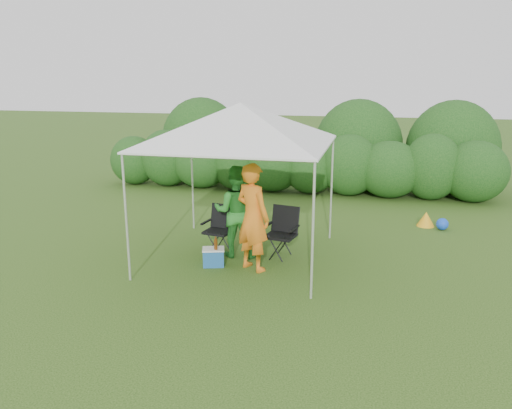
% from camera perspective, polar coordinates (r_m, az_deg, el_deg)
% --- Properties ---
extents(ground, '(70.00, 70.00, 0.00)m').
position_cam_1_polar(ground, '(8.93, -2.52, -7.05)').
color(ground, '#3C5F1E').
extents(hedge, '(11.46, 1.53, 1.80)m').
position_cam_1_polar(hedge, '(14.36, 4.60, 4.60)').
color(hedge, '#23521A').
rests_on(hedge, ground).
extents(canopy, '(3.10, 3.10, 2.83)m').
position_cam_1_polar(canopy, '(8.83, -1.79, 9.19)').
color(canopy, silver).
rests_on(canopy, ground).
extents(chair_right, '(0.66, 0.62, 0.94)m').
position_cam_1_polar(chair_right, '(9.27, 3.05, -2.77)').
color(chair_right, black).
rests_on(chair_right, ground).
extents(chair_left, '(0.61, 0.57, 0.88)m').
position_cam_1_polar(chair_left, '(9.61, -4.13, -2.35)').
color(chair_left, black).
rests_on(chair_left, ground).
extents(man, '(0.82, 0.73, 1.88)m').
position_cam_1_polar(man, '(8.51, -0.37, -1.46)').
color(man, orange).
rests_on(man, ground).
extents(woman, '(0.90, 0.74, 1.71)m').
position_cam_1_polar(woman, '(9.19, -2.28, -0.79)').
color(woman, '#2C862C').
rests_on(woman, ground).
extents(cooler, '(0.45, 0.38, 0.32)m').
position_cam_1_polar(cooler, '(8.92, -4.88, -5.99)').
color(cooler, '#225C9F').
rests_on(cooler, ground).
extents(bottle, '(0.06, 0.06, 0.24)m').
position_cam_1_polar(bottle, '(8.77, -4.63, -4.40)').
color(bottle, '#592D0C').
rests_on(bottle, cooler).
extents(lawn_toy, '(0.66, 0.55, 0.33)m').
position_cam_1_polar(lawn_toy, '(11.78, 19.28, -1.72)').
color(lawn_toy, '#F3A919').
rests_on(lawn_toy, ground).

